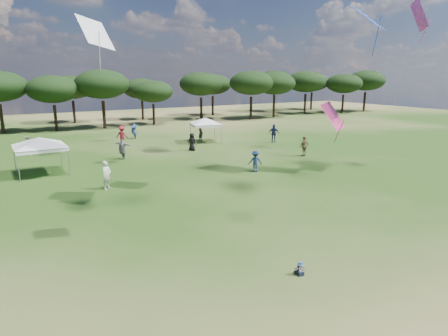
{
  "coord_description": "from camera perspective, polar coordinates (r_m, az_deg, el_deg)",
  "views": [
    {
      "loc": [
        -7.93,
        -6.37,
        6.74
      ],
      "look_at": [
        -0.73,
        6.0,
        3.2
      ],
      "focal_mm": 30.0,
      "sensor_mm": 36.0,
      "label": 1
    }
  ],
  "objects": [
    {
      "name": "toddler",
      "position": [
        13.7,
        11.53,
        -14.87
      ],
      "size": [
        0.35,
        0.38,
        0.49
      ],
      "rotation": [
        0.0,
        0.0,
        -0.18
      ],
      "color": "black",
      "rests_on": "ground"
    },
    {
      "name": "tent_right",
      "position": [
        38.89,
        -2.86,
        7.49
      ],
      "size": [
        5.56,
        5.56,
        2.84
      ],
      "rotation": [
        0.0,
        0.0,
        -0.24
      ],
      "color": "gray",
      "rests_on": "ground"
    },
    {
      "name": "ground",
      "position": [
        12.2,
        18.63,
        -20.45
      ],
      "size": [
        140.0,
        140.0,
        0.0
      ],
      "primitive_type": "plane",
      "color": "#2A4B16",
      "rests_on": "ground"
    },
    {
      "name": "tree_line",
      "position": [
        54.77,
        -19.76,
        11.71
      ],
      "size": [
        108.78,
        17.63,
        7.77
      ],
      "color": "black",
      "rests_on": "ground"
    },
    {
      "name": "festival_crowd",
      "position": [
        33.17,
        -14.73,
        3.2
      ],
      "size": [
        30.99,
        20.29,
        1.89
      ],
      "color": "maroon",
      "rests_on": "ground"
    },
    {
      "name": "tent_left",
      "position": [
        28.83,
        -26.38,
        3.96
      ],
      "size": [
        6.57,
        6.57,
        2.92
      ],
      "rotation": [
        0.0,
        0.0,
        0.04
      ],
      "color": "gray",
      "rests_on": "ground"
    }
  ]
}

